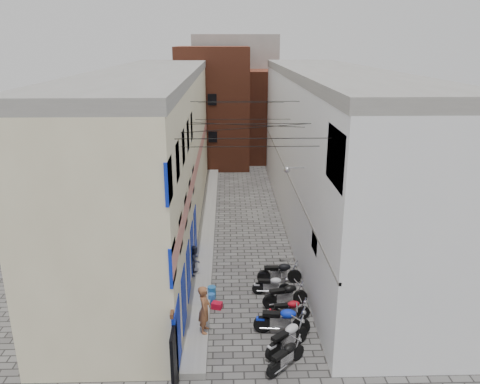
{
  "coord_description": "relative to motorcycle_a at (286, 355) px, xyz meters",
  "views": [
    {
      "loc": [
        -0.85,
        -12.51,
        10.43
      ],
      "look_at": [
        -0.2,
        10.42,
        3.0
      ],
      "focal_mm": 35.0,
      "sensor_mm": 36.0,
      "label": 1
    }
  ],
  "objects": [
    {
      "name": "ground",
      "position": [
        -1.05,
        -0.5,
        -0.52
      ],
      "size": [
        90.0,
        90.0,
        0.0
      ],
      "primitive_type": "plane",
      "color": "#514E4C",
      "rests_on": "ground"
    },
    {
      "name": "plinth",
      "position": [
        -3.1,
        12.5,
        -0.4
      ],
      "size": [
        0.9,
        26.0,
        0.25
      ],
      "primitive_type": "cube",
      "color": "gray",
      "rests_on": "ground"
    },
    {
      "name": "building_left",
      "position": [
        -6.03,
        12.45,
        3.98
      ],
      "size": [
        5.1,
        27.0,
        9.0
      ],
      "color": "beige",
      "rests_on": "ground"
    },
    {
      "name": "building_right",
      "position": [
        3.95,
        12.49,
        3.98
      ],
      "size": [
        5.94,
        26.0,
        9.0
      ],
      "color": "white",
      "rests_on": "ground"
    },
    {
      "name": "building_far_brick_left",
      "position": [
        -3.05,
        27.5,
        4.48
      ],
      "size": [
        6.0,
        6.0,
        10.0
      ],
      "primitive_type": "cube",
      "color": "brown",
      "rests_on": "ground"
    },
    {
      "name": "building_far_brick_right",
      "position": [
        1.95,
        29.5,
        3.48
      ],
      "size": [
        5.0,
        6.0,
        8.0
      ],
      "primitive_type": "cube",
      "color": "brown",
      "rests_on": "ground"
    },
    {
      "name": "building_far_concrete",
      "position": [
        -1.05,
        33.5,
        4.98
      ],
      "size": [
        8.0,
        5.0,
        11.0
      ],
      "primitive_type": "cube",
      "color": "gray",
      "rests_on": "ground"
    },
    {
      "name": "far_shopfront",
      "position": [
        -1.05,
        24.7,
        0.68
      ],
      "size": [
        2.0,
        0.3,
        2.4
      ],
      "primitive_type": "cube",
      "color": "black",
      "rests_on": "ground"
    },
    {
      "name": "overhead_wires",
      "position": [
        -1.05,
        7.14,
        6.6
      ],
      "size": [
        5.8,
        13.02,
        1.32
      ],
      "color": "black",
      "rests_on": "ground"
    },
    {
      "name": "motorcycle_a",
      "position": [
        0.0,
        0.0,
        0.0
      ],
      "size": [
        1.71,
        1.64,
        1.04
      ],
      "primitive_type": null,
      "rotation": [
        0.0,
        0.0,
        -0.83
      ],
      "color": "black",
      "rests_on": "ground"
    },
    {
      "name": "motorcycle_b",
      "position": [
        0.16,
        0.91,
        0.07
      ],
      "size": [
        1.98,
        1.8,
        1.18
      ],
      "primitive_type": null,
      "rotation": [
        0.0,
        0.0,
        -0.88
      ],
      "color": "silver",
      "rests_on": "ground"
    },
    {
      "name": "motorcycle_c",
      "position": [
        0.09,
        1.98,
        0.09
      ],
      "size": [
        2.17,
        0.88,
        1.22
      ],
      "primitive_type": null,
      "rotation": [
        0.0,
        0.0,
        -1.67
      ],
      "color": "#0D28C3",
      "rests_on": "ground"
    },
    {
      "name": "motorcycle_d",
      "position": [
        0.46,
        2.86,
        -0.03
      ],
      "size": [
        1.73,
        0.69,
        0.98
      ],
      "primitive_type": null,
      "rotation": [
        0.0,
        0.0,
        -1.48
      ],
      "color": "#B10C19",
      "rests_on": "ground"
    },
    {
      "name": "motorcycle_e",
      "position": [
        0.44,
        3.85,
        0.04
      ],
      "size": [
        2.03,
        1.05,
        1.12
      ],
      "primitive_type": null,
      "rotation": [
        0.0,
        0.0,
        -1.33
      ],
      "color": "black",
      "rests_on": "ground"
    },
    {
      "name": "motorcycle_f",
      "position": [
        -0.03,
        4.79,
        -0.04
      ],
      "size": [
        1.72,
        0.68,
        0.97
      ],
      "primitive_type": null,
      "rotation": [
        0.0,
        0.0,
        -1.66
      ],
      "color": "#BBBBC0",
      "rests_on": "ground"
    },
    {
      "name": "motorcycle_g",
      "position": [
        0.41,
        5.77,
        0.06
      ],
      "size": [
        2.02,
        0.66,
        1.17
      ],
      "primitive_type": null,
      "rotation": [
        0.0,
        0.0,
        -1.56
      ],
      "color": "black",
      "rests_on": "ground"
    },
    {
      "name": "person_a",
      "position": [
        -2.76,
        1.81,
        0.65
      ],
      "size": [
        0.5,
        0.71,
        1.84
      ],
      "primitive_type": "imported",
      "rotation": [
        0.0,
        0.0,
        1.49
      ],
      "color": "brown",
      "rests_on": "plinth"
    },
    {
      "name": "person_b",
      "position": [
        -3.4,
        6.29,
        0.42
      ],
      "size": [
        0.68,
        0.79,
        1.39
      ],
      "primitive_type": "imported",
      "rotation": [
        0.0,
        0.0,
        1.32
      ],
      "color": "#2B2E41",
      "rests_on": "plinth"
    },
    {
      "name": "water_jug_near",
      "position": [
        -2.6,
        4.11,
        -0.3
      ],
      "size": [
        0.29,
        0.29,
        0.45
      ],
      "primitive_type": "cylinder",
      "rotation": [
        0.0,
        0.0,
        0.02
      ],
      "color": "blue",
      "rests_on": "ground"
    },
    {
      "name": "water_jug_far",
      "position": [
        -2.6,
        4.55,
        -0.25
      ],
      "size": [
        0.38,
        0.38,
        0.54
      ],
      "primitive_type": "cylinder",
      "rotation": [
        0.0,
        0.0,
        0.12
      ],
      "color": "#2166A7",
      "rests_on": "ground"
    },
    {
      "name": "red_crate",
      "position": [
        -2.37,
        3.75,
        -0.39
      ],
      "size": [
        0.48,
        0.42,
        0.26
      ],
      "primitive_type": "cube",
      "rotation": [
        0.0,
        0.0,
        -0.3
      ],
      "color": "red",
      "rests_on": "ground"
    }
  ]
}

